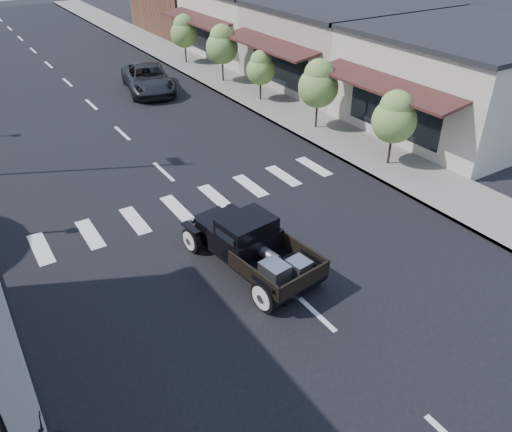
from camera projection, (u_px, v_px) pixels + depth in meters
ground at (253, 256)px, 15.82m from camera, size 120.00×120.00×0.00m
road at (103, 115)px, 26.57m from camera, size 14.00×80.00×0.02m
road_markings at (137, 148)px, 22.99m from camera, size 12.00×60.00×0.06m
sidewalk_right at (239, 88)px, 30.44m from camera, size 3.00×80.00×0.15m
storefront_near at (468, 80)px, 24.40m from camera, size 10.00×9.00×4.50m
storefront_mid at (345, 44)px, 30.85m from camera, size 10.00×9.00×4.50m
storefront_far at (265, 21)px, 37.30m from camera, size 10.00×9.00×4.50m
small_tree_a at (393, 129)px, 20.46m from camera, size 1.82×1.82×3.04m
small_tree_b at (318, 95)px, 23.94m from camera, size 1.93×1.93×3.21m
small_tree_c at (261, 76)px, 27.70m from camera, size 1.58×1.58×2.63m
small_tree_d at (222, 54)px, 30.63m from camera, size 1.97×1.97×3.28m
small_tree_e at (185, 39)px, 34.49m from camera, size 1.86×1.86×3.09m
hotrod_pickup at (251, 245)px, 14.86m from camera, size 2.87×5.13×1.69m
second_car at (148, 79)px, 29.69m from camera, size 3.54×5.86×1.52m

